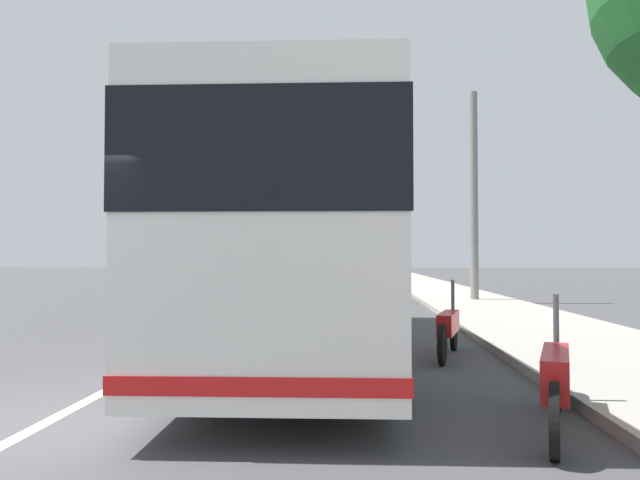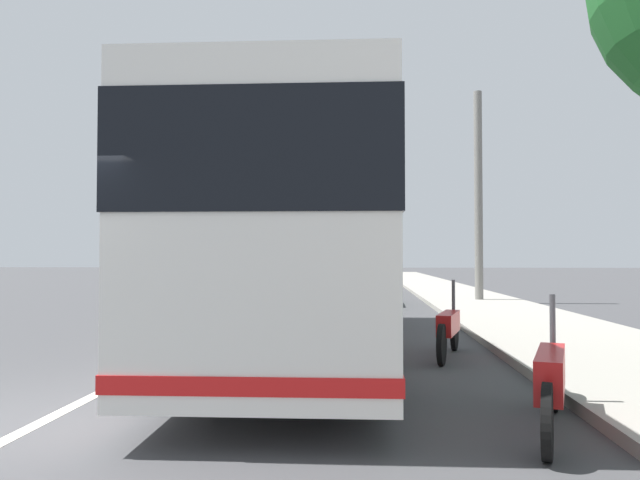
% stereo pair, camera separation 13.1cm
% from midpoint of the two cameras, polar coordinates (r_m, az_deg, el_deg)
% --- Properties ---
extents(ground_plane, '(220.00, 220.00, 0.00)m').
position_cam_midpoint_polar(ground_plane, '(6.90, -24.31, -15.37)').
color(ground_plane, '#424244').
extents(sidewalk_curb, '(110.00, 3.60, 0.14)m').
position_cam_midpoint_polar(sidewalk_curb, '(16.49, 18.70, -7.15)').
color(sidewalk_curb, '#9E998E').
rests_on(sidewalk_curb, ground).
extents(lane_divider_line, '(110.00, 0.16, 0.01)m').
position_cam_midpoint_polar(lane_divider_line, '(16.30, -7.12, -7.52)').
color(lane_divider_line, silver).
rests_on(lane_divider_line, ground).
extents(coach_bus, '(12.39, 2.77, 3.45)m').
position_cam_midpoint_polar(coach_bus, '(11.17, -0.89, 0.07)').
color(coach_bus, silver).
rests_on(coach_bus, ground).
extents(motorcycle_mid_row, '(2.29, 0.82, 1.27)m').
position_cam_midpoint_polar(motorcycle_mid_row, '(6.37, 21.25, -12.09)').
color(motorcycle_mid_row, black).
rests_on(motorcycle_mid_row, ground).
extents(motorcycle_angled, '(2.25, 0.67, 1.27)m').
position_cam_midpoint_polar(motorcycle_angled, '(10.55, 12.23, -8.04)').
color(motorcycle_angled, black).
rests_on(motorcycle_angled, ground).
extents(car_ahead_same_lane, '(4.26, 1.88, 1.46)m').
position_cam_midpoint_polar(car_ahead_same_lane, '(22.13, 3.66, -4.17)').
color(car_ahead_same_lane, '#2D7238').
rests_on(car_ahead_same_lane, ground).
extents(car_side_street, '(4.79, 2.18, 1.40)m').
position_cam_midpoint_polar(car_side_street, '(52.65, -2.51, -2.82)').
color(car_side_street, silver).
rests_on(car_side_street, ground).
extents(car_behind_bus, '(4.40, 2.12, 1.39)m').
position_cam_midpoint_polar(car_behind_bus, '(29.86, 2.02, -3.63)').
color(car_behind_bus, '#2D7238').
rests_on(car_behind_bus, ground).
extents(car_oncoming, '(3.96, 1.95, 1.57)m').
position_cam_midpoint_polar(car_oncoming, '(60.30, 3.54, -2.61)').
color(car_oncoming, navy).
rests_on(car_oncoming, ground).
extents(utility_pole, '(0.31, 0.31, 7.92)m').
position_cam_midpoint_polar(utility_pole, '(23.66, 14.68, 3.92)').
color(utility_pole, slate).
rests_on(utility_pole, ground).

